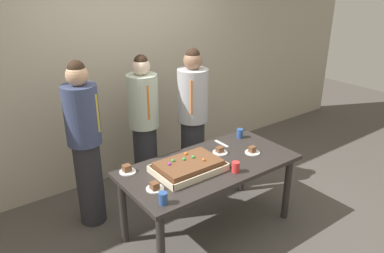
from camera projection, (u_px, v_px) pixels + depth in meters
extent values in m
plane|color=#4C4742|center=(208.00, 228.00, 3.76)|extent=(12.00, 12.00, 0.00)
cube|color=#B2A893|center=(126.00, 55.00, 4.37)|extent=(8.00, 0.12, 3.00)
cube|color=#2D2826|center=(210.00, 165.00, 3.48)|extent=(1.68, 0.82, 0.04)
cylinder|color=#2D2826|center=(161.00, 249.00, 2.96)|extent=(0.07, 0.07, 0.70)
cylinder|color=#2D2826|center=(287.00, 188.00, 3.80)|extent=(0.07, 0.07, 0.70)
cylinder|color=#2D2826|center=(123.00, 210.00, 3.45)|extent=(0.07, 0.07, 0.70)
cylinder|color=#2D2826|center=(242.00, 164.00, 4.29)|extent=(0.07, 0.07, 0.70)
cube|color=beige|center=(189.00, 170.00, 3.35)|extent=(0.62, 0.43, 0.01)
cube|color=beige|center=(203.00, 177.00, 3.18)|extent=(0.62, 0.01, 0.05)
cube|color=beige|center=(176.00, 159.00, 3.49)|extent=(0.62, 0.01, 0.05)
cube|color=beige|center=(160.00, 177.00, 3.17)|extent=(0.01, 0.43, 0.05)
cube|color=beige|center=(215.00, 158.00, 3.50)|extent=(0.01, 0.43, 0.05)
cube|color=brown|center=(189.00, 165.00, 3.33)|extent=(0.55, 0.36, 0.08)
sphere|color=purple|center=(169.00, 164.00, 3.25)|extent=(0.03, 0.03, 0.03)
sphere|color=green|center=(184.00, 159.00, 3.33)|extent=(0.03, 0.03, 0.03)
sphere|color=orange|center=(204.00, 160.00, 3.32)|extent=(0.03, 0.03, 0.03)
sphere|color=green|center=(173.00, 161.00, 3.31)|extent=(0.03, 0.03, 0.03)
sphere|color=orange|center=(186.00, 154.00, 3.43)|extent=(0.03, 0.03, 0.03)
sphere|color=green|center=(193.00, 157.00, 3.37)|extent=(0.03, 0.03, 0.03)
cylinder|color=white|center=(220.00, 152.00, 3.68)|extent=(0.15, 0.15, 0.01)
cube|color=brown|center=(220.00, 150.00, 3.67)|extent=(0.07, 0.06, 0.05)
cylinder|color=white|center=(252.00, 152.00, 3.68)|extent=(0.15, 0.15, 0.01)
cube|color=brown|center=(252.00, 149.00, 3.67)|extent=(0.06, 0.05, 0.06)
cylinder|color=white|center=(128.00, 172.00, 3.32)|extent=(0.15, 0.15, 0.01)
cube|color=brown|center=(127.00, 168.00, 3.31)|extent=(0.07, 0.07, 0.06)
cylinder|color=white|center=(155.00, 189.00, 3.06)|extent=(0.15, 0.15, 0.01)
cube|color=brown|center=(155.00, 186.00, 3.04)|extent=(0.06, 0.07, 0.06)
cylinder|color=#2D5199|center=(163.00, 198.00, 2.85)|extent=(0.07, 0.07, 0.10)
cylinder|color=#2D5199|center=(240.00, 133.00, 4.01)|extent=(0.07, 0.07, 0.10)
cylinder|color=red|center=(236.00, 167.00, 3.31)|extent=(0.07, 0.07, 0.10)
cube|color=silver|center=(222.00, 144.00, 3.87)|extent=(0.03, 0.20, 0.01)
cylinder|color=#28282D|center=(90.00, 183.00, 3.72)|extent=(0.26, 0.26, 0.89)
cylinder|color=#384266|center=(82.00, 115.00, 3.44)|extent=(0.33, 0.33, 0.57)
cube|color=gold|center=(96.00, 114.00, 3.39)|extent=(0.04, 0.02, 0.37)
sphere|color=tan|center=(77.00, 75.00, 3.30)|extent=(0.20, 0.20, 0.20)
sphere|color=black|center=(76.00, 69.00, 3.27)|extent=(0.16, 0.16, 0.16)
cylinder|color=#28282D|center=(146.00, 159.00, 4.28)|extent=(0.27, 0.27, 0.82)
cylinder|color=#B7C6B2|center=(143.00, 101.00, 4.01)|extent=(0.33, 0.33, 0.59)
cube|color=orange|center=(149.00, 103.00, 3.87)|extent=(0.04, 0.02, 0.38)
sphere|color=beige|center=(141.00, 67.00, 3.86)|extent=(0.19, 0.19, 0.19)
sphere|color=black|center=(141.00, 62.00, 3.84)|extent=(0.15, 0.15, 0.15)
cylinder|color=#28282D|center=(193.00, 153.00, 4.38)|extent=(0.27, 0.27, 0.84)
cylinder|color=#B2B2B7|center=(193.00, 95.00, 4.11)|extent=(0.34, 0.34, 0.59)
cube|color=orange|center=(192.00, 97.00, 3.95)|extent=(0.04, 0.02, 0.38)
sphere|color=#8C664C|center=(193.00, 61.00, 3.96)|extent=(0.20, 0.20, 0.20)
sphere|color=black|center=(193.00, 55.00, 3.94)|extent=(0.16, 0.16, 0.16)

